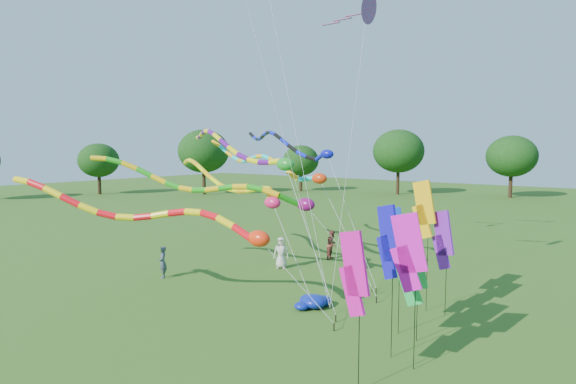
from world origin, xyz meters
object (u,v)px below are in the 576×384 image
Objects in this scene: tube_kite_red at (167,217)px; tube_kite_orange at (235,184)px; person_b at (163,262)px; blue_nylon_heap at (302,301)px; person_c at (332,245)px; person_a at (281,253)px.

tube_kite_orange is at bearing 90.00° from tube_kite_red.
tube_kite_red is at bearing -49.69° from tube_kite_orange.
tube_kite_red is 6.35m from person_b.
blue_nylon_heap is (3.94, 3.92, -3.75)m from tube_kite_red.
tube_kite_red is at bearing 170.83° from person_c.
tube_kite_orange is at bearing -156.06° from person_a.
tube_kite_orange reaches higher than tube_kite_red.
tube_kite_orange reaches higher than person_c.
person_b is (-3.65, -5.39, -0.05)m from person_a.
tube_kite_orange is 5.58m from person_b.
person_b is at bearing -175.07° from blue_nylon_heap.
tube_kite_red is at bearing -135.20° from blue_nylon_heap.
person_a is at bearing 135.89° from blue_nylon_heap.
blue_nylon_heap is 0.85× the size of person_c.
tube_kite_orange is at bearing 157.90° from blue_nylon_heap.
tube_kite_orange is 7.43× the size of person_a.
person_a reaches higher than person_b.
tube_kite_orange is at bearing 146.63° from person_c.
tube_kite_orange is 4.72m from person_a.
person_c is at bearing 84.30° from tube_kite_orange.
tube_kite_red reaches higher than person_a.
person_a is (-4.80, 4.66, 0.66)m from blue_nylon_heap.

